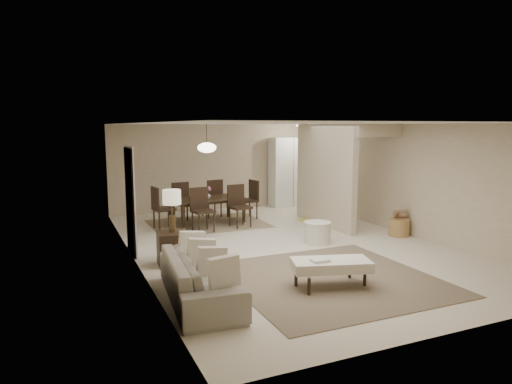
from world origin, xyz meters
name	(u,v)px	position (x,y,z in m)	size (l,w,h in m)	color
floor	(282,244)	(0.00, 0.00, 0.00)	(9.00, 9.00, 0.00)	beige
ceiling	(283,123)	(0.00, 0.00, 2.50)	(9.00, 9.00, 0.00)	white
back_wall	(213,167)	(0.00, 4.50, 1.25)	(6.00, 6.00, 0.00)	tan
left_wall	(133,194)	(-3.00, 0.00, 1.25)	(9.00, 9.00, 0.00)	tan
right_wall	(398,178)	(3.00, 0.00, 1.25)	(9.00, 9.00, 0.00)	tan
partition	(325,175)	(1.80, 1.25, 1.25)	(0.15, 2.50, 2.50)	tan
doorway	(130,201)	(-2.97, 0.60, 1.02)	(0.04, 0.90, 2.04)	black
pantry_cabinet	(289,172)	(2.35, 4.15, 1.05)	(1.20, 0.55, 2.10)	white
flush_light	(304,126)	(2.30, 3.20, 2.46)	(0.44, 0.44, 0.05)	white
living_rug	(331,279)	(-0.26, -2.26, 0.01)	(3.20, 3.20, 0.01)	brown
sofa	(200,278)	(-2.45, -2.26, 0.32)	(0.86, 2.19, 0.64)	gray
ottoman_bench	(331,265)	(-0.46, -2.56, 0.34)	(1.29, 0.86, 0.42)	beige
side_table	(173,248)	(-2.40, -0.45, 0.29)	(0.53, 0.53, 0.58)	black
table_lamp	(172,201)	(-2.40, -0.45, 1.15)	(0.32, 0.32, 0.76)	#4A371F
round_pouf	(317,233)	(0.74, -0.20, 0.22)	(0.58, 0.58, 0.45)	beige
wicker_basket	(399,227)	(2.75, -0.39, 0.19)	(0.45, 0.45, 0.39)	olive
dining_rug	(208,224)	(-0.80, 2.54, 0.01)	(2.80, 2.10, 0.01)	#8D7C57
dining_table	(208,211)	(-0.80, 2.54, 0.32)	(1.84, 1.03, 0.65)	black
dining_chairs	(208,204)	(-0.80, 2.54, 0.52)	(2.81, 2.19, 1.03)	black
vase	(208,195)	(-0.80, 2.54, 0.73)	(0.16, 0.16, 0.16)	silver
yellow_mat	(316,220)	(1.95, 1.84, 0.01)	(0.82, 0.50, 0.01)	yellow
pendant_light	(207,148)	(-0.80, 2.54, 1.92)	(0.46, 0.46, 0.71)	#4A371F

